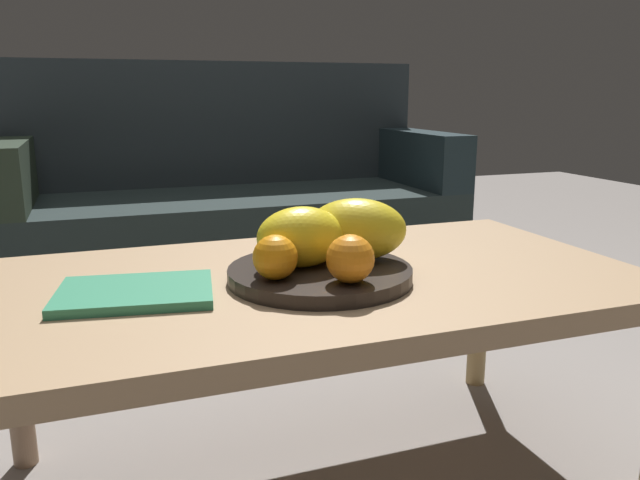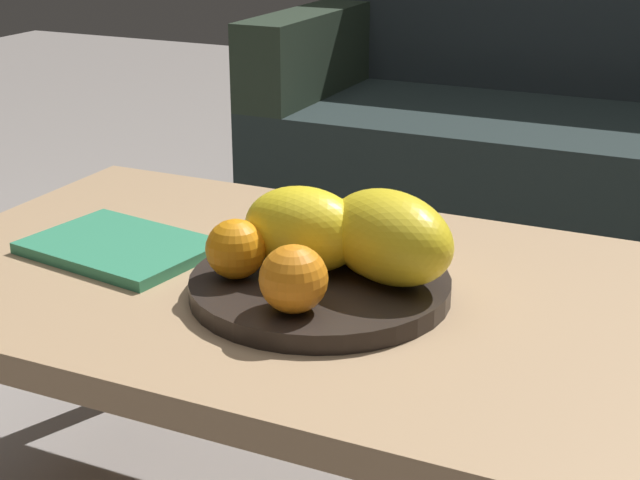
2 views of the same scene
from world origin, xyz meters
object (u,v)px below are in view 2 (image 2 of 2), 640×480
(coffee_table, at_px, (339,317))
(melon_smaller_beside, at_px, (389,237))
(orange_front, at_px, (373,225))
(apple_front, at_px, (317,221))
(couch, at_px, (605,150))
(banana_bunch, at_px, (350,242))
(orange_left, at_px, (294,279))
(melon_large_front, at_px, (304,229))
(fruit_bowl, at_px, (320,286))
(orange_back, at_px, (236,249))
(magazine, at_px, (120,247))

(coffee_table, height_order, melon_smaller_beside, melon_smaller_beside)
(orange_front, height_order, apple_front, orange_front)
(couch, xyz_separation_m, orange_front, (-0.11, -1.29, 0.21))
(melon_smaller_beside, height_order, banana_bunch, melon_smaller_beside)
(orange_left, xyz_separation_m, apple_front, (-0.07, 0.20, -0.00))
(orange_front, relative_size, apple_front, 1.06)
(couch, height_order, banana_bunch, couch)
(melon_large_front, relative_size, orange_left, 2.00)
(banana_bunch, bearing_deg, melon_large_front, -130.37)
(melon_large_front, xyz_separation_m, melon_smaller_beside, (0.11, 0.01, 0.00))
(orange_left, bearing_deg, fruit_bowl, 98.18)
(orange_back, bearing_deg, melon_large_front, 42.56)
(orange_front, bearing_deg, orange_back, -128.06)
(orange_left, bearing_deg, melon_smaller_beside, 63.01)
(apple_front, bearing_deg, magazine, -162.73)
(magazine, bearing_deg, orange_front, 24.44)
(melon_large_front, xyz_separation_m, orange_front, (0.06, 0.10, -0.02))
(orange_front, relative_size, orange_left, 0.94)
(coffee_table, xyz_separation_m, melon_large_front, (-0.04, -0.02, 0.12))
(orange_back, height_order, apple_front, orange_back)
(couch, distance_m, orange_front, 1.31)
(melon_smaller_beside, distance_m, orange_back, 0.19)
(couch, relative_size, apple_front, 23.80)
(orange_front, xyz_separation_m, apple_front, (-0.08, -0.01, -0.00))
(coffee_table, height_order, fruit_bowl, fruit_bowl)
(melon_large_front, bearing_deg, orange_back, -137.44)
(coffee_table, bearing_deg, magazine, -176.13)
(couch, distance_m, orange_left, 1.53)
(coffee_table, bearing_deg, orange_back, -142.13)
(coffee_table, relative_size, couch, 0.71)
(coffee_table, distance_m, melon_smaller_beside, 0.15)
(melon_smaller_beside, xyz_separation_m, magazine, (-0.40, -0.01, -0.07))
(couch, relative_size, banana_bunch, 10.89)
(apple_front, bearing_deg, melon_smaller_beside, -28.41)
(couch, distance_m, melon_large_front, 1.42)
(coffee_table, relative_size, orange_back, 15.90)
(melon_large_front, height_order, banana_bunch, melon_large_front)
(orange_front, height_order, banana_bunch, orange_front)
(coffee_table, bearing_deg, fruit_bowl, -104.61)
(coffee_table, xyz_separation_m, orange_front, (0.02, 0.07, 0.11))
(orange_left, distance_m, orange_back, 0.13)
(fruit_bowl, distance_m, melon_smaller_beside, 0.11)
(melon_smaller_beside, distance_m, apple_front, 0.15)
(couch, relative_size, orange_back, 22.36)
(couch, xyz_separation_m, melon_large_front, (-0.17, -1.39, 0.22))
(coffee_table, xyz_separation_m, magazine, (-0.33, -0.02, 0.05))
(orange_left, relative_size, banana_bunch, 0.52)
(orange_left, relative_size, magazine, 0.32)
(couch, distance_m, magazine, 1.47)
(melon_smaller_beside, relative_size, banana_bunch, 1.18)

